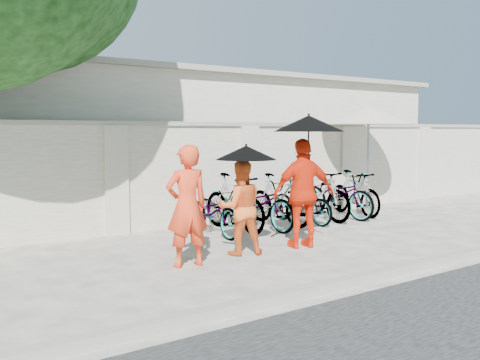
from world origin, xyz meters
TOP-DOWN VIEW (x-y plane):
  - ground at (0.00, 0.00)m, footprint 80.00×80.00m
  - kerb at (0.00, -1.70)m, footprint 40.00×0.16m
  - compound_wall at (1.00, 3.20)m, footprint 20.00×0.30m
  - building_behind at (2.00, 7.00)m, footprint 14.00×6.00m
  - monk_left at (-1.08, 0.29)m, footprint 0.66×0.47m
  - monk_center at (-0.04, 0.46)m, footprint 0.86×0.77m
  - parasol_center at (0.01, 0.38)m, footprint 0.93×0.93m
  - monk_right at (1.08, 0.28)m, footprint 1.13×0.71m
  - parasol_right at (1.10, 0.20)m, footprint 1.14×1.14m
  - patio_umbrella at (4.82, 2.24)m, footprint 2.22×2.22m
  - bike_0 at (0.42, 1.98)m, footprint 0.61×1.70m
  - bike_1 at (0.97, 2.10)m, footprint 0.60×1.85m
  - bike_2 at (1.51, 1.99)m, footprint 0.79×1.96m
  - bike_3 at (2.06, 2.11)m, footprint 0.66×1.77m
  - bike_4 at (2.60, 2.02)m, footprint 0.69×1.70m
  - bike_5 at (3.15, 2.08)m, footprint 0.52×1.82m
  - bike_6 at (3.70, 2.09)m, footprint 0.90×1.99m
  - bike_7 at (4.24, 2.08)m, footprint 0.69×1.74m

SIDE VIEW (x-z plane):
  - ground at x=0.00m, z-range 0.00..0.00m
  - kerb at x=0.00m, z-range 0.00..0.12m
  - bike_4 at x=2.60m, z-range 0.00..0.88m
  - bike_0 at x=0.42m, z-range 0.00..0.89m
  - bike_2 at x=1.51m, z-range 0.00..1.01m
  - bike_6 at x=3.70m, z-range 0.00..1.01m
  - bike_7 at x=4.24m, z-range 0.00..1.02m
  - bike_3 at x=2.06m, z-range 0.00..1.04m
  - bike_5 at x=3.15m, z-range 0.00..1.09m
  - bike_1 at x=0.97m, z-range 0.00..1.10m
  - monk_center at x=-0.04m, z-range 0.00..1.46m
  - monk_left at x=-1.08m, z-range 0.00..1.72m
  - monk_right at x=1.08m, z-range 0.00..1.78m
  - compound_wall at x=1.00m, z-range 0.00..2.00m
  - parasol_center at x=0.01m, z-range 1.15..2.00m
  - building_behind at x=2.00m, z-range 0.00..3.20m
  - parasol_right at x=1.10m, z-range 1.45..2.59m
  - patio_umbrella at x=4.82m, z-range 1.00..3.47m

